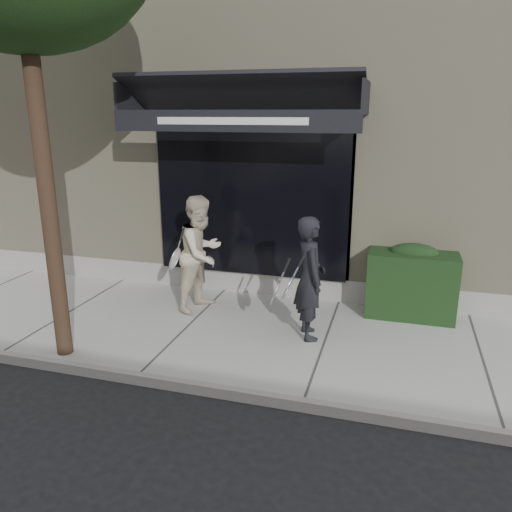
% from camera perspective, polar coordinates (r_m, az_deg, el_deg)
% --- Properties ---
extents(ground, '(80.00, 80.00, 0.00)m').
position_cam_1_polar(ground, '(7.05, 7.87, -10.38)').
color(ground, black).
rests_on(ground, ground).
extents(sidewalk, '(20.00, 3.00, 0.12)m').
position_cam_1_polar(sidewalk, '(7.02, 7.89, -9.94)').
color(sidewalk, '#A4A39E').
rests_on(sidewalk, ground).
extents(curb, '(20.00, 0.10, 0.14)m').
position_cam_1_polar(curb, '(5.68, 5.45, -16.54)').
color(curb, gray).
rests_on(curb, ground).
extents(building_facade, '(14.30, 8.04, 5.64)m').
position_cam_1_polar(building_facade, '(11.26, 12.28, 13.79)').
color(building_facade, tan).
rests_on(building_facade, ground).
extents(hedge, '(1.30, 0.70, 1.14)m').
position_cam_1_polar(hedge, '(7.91, 17.34, -2.82)').
color(hedge, black).
rests_on(hedge, sidewalk).
extents(pedestrian_front, '(0.82, 0.84, 1.70)m').
position_cam_1_polar(pedestrian_front, '(6.78, 6.14, -2.54)').
color(pedestrian_front, black).
rests_on(pedestrian_front, sidewalk).
extents(pedestrian_back, '(0.90, 1.03, 1.81)m').
position_cam_1_polar(pedestrian_back, '(7.77, -6.27, 0.31)').
color(pedestrian_back, beige).
rests_on(pedestrian_back, sidewalk).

